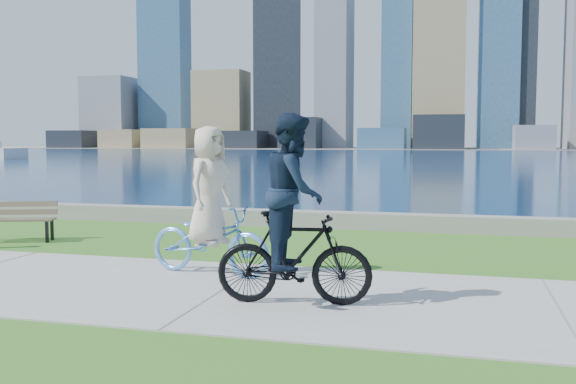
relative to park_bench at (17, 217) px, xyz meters
name	(u,v)px	position (x,y,z in m)	size (l,w,h in m)	color
ground	(221,292)	(5.22, -2.84, -0.45)	(320.00, 320.00, 0.00)	#2D6019
concrete_path	(221,291)	(5.22, -2.84, -0.44)	(80.00, 3.50, 0.02)	#979792
seawall	(323,220)	(5.22, 3.36, -0.28)	(90.00, 0.50, 0.35)	slate
bay_water	(435,156)	(5.22, 69.16, -0.45)	(320.00, 131.00, 0.01)	#0B2449
far_shore	(446,149)	(5.22, 127.16, -0.39)	(320.00, 30.00, 0.12)	gray
city_skyline	(456,28)	(6.79, 127.27, 24.23)	(175.11, 23.18, 76.00)	black
park_bench	(17,217)	(0.00, 0.00, 0.00)	(1.52, 0.94, 0.74)	black
cyclist_woman	(209,220)	(4.71, -1.95, 0.34)	(1.01, 2.00, 2.09)	#5FA0E7
cyclist_man	(294,225)	(6.28, -3.24, 0.49)	(0.77, 1.85, 2.21)	black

